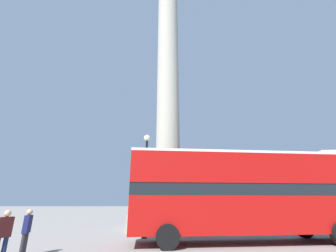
{
  "coord_description": "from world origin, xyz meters",
  "views": [
    {
      "loc": [
        -0.3,
        -17.82,
        1.84
      ],
      "look_at": [
        0.0,
        0.0,
        7.92
      ],
      "focal_mm": 24.0,
      "sensor_mm": 36.0,
      "label": 1
    }
  ],
  "objects_px": {
    "street_lamp": "(146,180)",
    "pedestrian_near_lamp": "(26,230)",
    "monument_column": "(168,109)",
    "bus_b": "(242,192)",
    "pedestrian_by_plinth": "(3,234)",
    "equestrian_statue": "(281,204)"
  },
  "relations": [
    {
      "from": "street_lamp",
      "to": "pedestrian_near_lamp",
      "type": "xyz_separation_m",
      "value": [
        -3.97,
        -4.41,
        -2.23
      ]
    },
    {
      "from": "monument_column",
      "to": "equestrian_statue",
      "type": "height_order",
      "value": "monument_column"
    },
    {
      "from": "bus_b",
      "to": "pedestrian_near_lamp",
      "type": "xyz_separation_m",
      "value": [
        -9.0,
        -2.69,
        -1.47
      ]
    },
    {
      "from": "monument_column",
      "to": "bus_b",
      "type": "relative_size",
      "value": 2.3
    },
    {
      "from": "equestrian_statue",
      "to": "street_lamp",
      "type": "bearing_deg",
      "value": -141.53
    },
    {
      "from": "pedestrian_near_lamp",
      "to": "equestrian_statue",
      "type": "bearing_deg",
      "value": 116.84
    },
    {
      "from": "equestrian_statue",
      "to": "pedestrian_by_plinth",
      "type": "height_order",
      "value": "equestrian_statue"
    },
    {
      "from": "monument_column",
      "to": "equestrian_statue",
      "type": "xyz_separation_m",
      "value": [
        10.18,
        3.24,
        -7.72
      ]
    },
    {
      "from": "bus_b",
      "to": "pedestrian_near_lamp",
      "type": "height_order",
      "value": "bus_b"
    },
    {
      "from": "bus_b",
      "to": "equestrian_statue",
      "type": "bearing_deg",
      "value": 50.03
    },
    {
      "from": "pedestrian_near_lamp",
      "to": "bus_b",
      "type": "bearing_deg",
      "value": 95.9
    },
    {
      "from": "equestrian_statue",
      "to": "pedestrian_near_lamp",
      "type": "height_order",
      "value": "equestrian_statue"
    },
    {
      "from": "bus_b",
      "to": "pedestrian_by_plinth",
      "type": "distance_m",
      "value": 9.97
    },
    {
      "from": "pedestrian_near_lamp",
      "to": "street_lamp",
      "type": "bearing_deg",
      "value": 127.3
    },
    {
      "from": "monument_column",
      "to": "bus_b",
      "type": "distance_m",
      "value": 9.99
    },
    {
      "from": "pedestrian_near_lamp",
      "to": "pedestrian_by_plinth",
      "type": "xyz_separation_m",
      "value": [
        -0.11,
        -1.08,
        0.0
      ]
    },
    {
      "from": "monument_column",
      "to": "street_lamp",
      "type": "relative_size",
      "value": 4.47
    },
    {
      "from": "bus_b",
      "to": "pedestrian_by_plinth",
      "type": "relative_size",
      "value": 7.08
    },
    {
      "from": "pedestrian_near_lamp",
      "to": "pedestrian_by_plinth",
      "type": "bearing_deg",
      "value": -16.81
    },
    {
      "from": "monument_column",
      "to": "bus_b",
      "type": "bearing_deg",
      "value": -58.81
    },
    {
      "from": "street_lamp",
      "to": "pedestrian_by_plinth",
      "type": "relative_size",
      "value": 3.65
    },
    {
      "from": "bus_b",
      "to": "street_lamp",
      "type": "height_order",
      "value": "street_lamp"
    }
  ]
}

